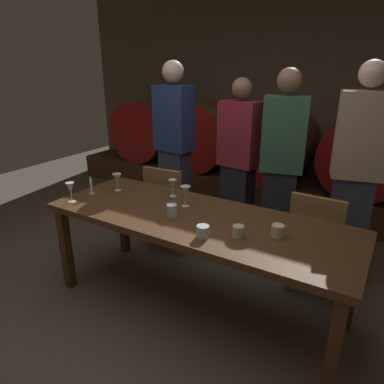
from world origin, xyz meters
The scene contains 23 objects.
ground_plane centered at (0.00, 0.00, 0.00)m, with size 8.87×8.87×0.00m, color brown.
back_wall centered at (0.00, 3.14, 1.50)m, with size 6.83×0.24×3.00m, color brown.
barrel_shelf centered at (0.00, 2.59, 0.18)m, with size 6.14×0.90×0.35m, color #4C2D16.
wine_barrel_far_left centered at (-2.07, 2.59, 0.81)m, with size 0.93×0.80×0.93m.
wine_barrel_left centered at (-1.06, 2.59, 0.81)m, with size 0.93×0.80×0.93m.
wine_barrel_center centered at (0.00, 2.59, 0.81)m, with size 0.93×0.80×0.93m.
wine_barrel_right centered at (1.04, 2.59, 0.81)m, with size 0.93×0.80×0.93m.
dining_table centered at (0.22, 0.22, 0.69)m, with size 2.26×0.82×0.77m.
chair_left centered at (-0.48, 0.85, 0.49)m, with size 0.43×0.43×0.88m.
chair_right centered at (0.93, 0.87, 0.49)m, with size 0.41×0.41×0.88m.
guest_far_left centered at (-0.69, 1.27, 0.95)m, with size 0.40×0.27×1.83m.
guest_center_left centered at (0.02, 1.37, 0.86)m, with size 0.41×0.29×1.68m.
guest_center_right centered at (0.47, 1.32, 0.91)m, with size 0.43×0.32×1.77m.
guest_far_right centered at (1.10, 1.23, 0.94)m, with size 0.43×0.33×1.83m.
candle_center centered at (-0.73, 0.12, 0.81)m, with size 0.05×0.05×0.18m.
wine_glass_far_left centered at (-0.77, -0.06, 0.88)m, with size 0.07×0.07×0.16m.
wine_glass_center_left centered at (-0.65, 0.33, 0.87)m, with size 0.08×0.08×0.15m.
wine_glass_center_right centered at (-0.16, 0.46, 0.87)m, with size 0.07×0.07×0.15m.
wine_glass_far_right centered at (0.04, 0.34, 0.89)m, with size 0.08×0.08×0.16m.
cup_far_left centered at (0.06, 0.12, 0.81)m, with size 0.07×0.07×0.09m, color silver.
cup_center_left centered at (0.41, -0.03, 0.80)m, with size 0.08×0.08×0.08m, color silver.
cup_center_right centered at (0.60, 0.09, 0.80)m, with size 0.07×0.07×0.08m, color beige.
cup_far_right centered at (0.81, 0.22, 0.81)m, with size 0.08×0.08×0.08m, color beige.
Camera 1 is at (1.37, -1.74, 1.79)m, focal length 32.49 mm.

